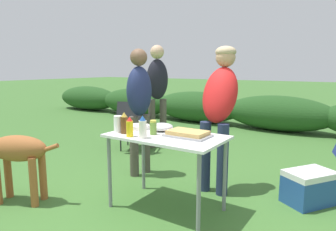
{
  "coord_description": "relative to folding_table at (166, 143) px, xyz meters",
  "views": [
    {
      "loc": [
        1.53,
        -2.31,
        1.37
      ],
      "look_at": [
        -0.12,
        0.21,
        0.89
      ],
      "focal_mm": 32.0,
      "sensor_mm": 36.0,
      "label": 1
    }
  ],
  "objects": [
    {
      "name": "ground_plane",
      "position": [
        0.0,
        0.0,
        -0.66
      ],
      "size": [
        60.0,
        60.0,
        0.0
      ],
      "primitive_type": "plane",
      "color": "#3D6B2D"
    },
    {
      "name": "mixing_bowl",
      "position": [
        -0.15,
        0.14,
        0.12
      ],
      "size": [
        0.23,
        0.23,
        0.08
      ],
      "primitive_type": "ellipsoid",
      "color": "silver",
      "rests_on": "folding_table"
    },
    {
      "name": "standing_person_in_gray_fleece",
      "position": [
        -0.82,
        0.63,
        0.3
      ],
      "size": [
        0.32,
        0.4,
        1.6
      ],
      "rotation": [
        0.0,
        0.0,
        1.35
      ],
      "color": "#4C473D",
      "rests_on": "ground"
    },
    {
      "name": "dog",
      "position": [
        -1.39,
        -0.71,
        -0.13
      ],
      "size": [
        0.89,
        0.52,
        0.76
      ],
      "rotation": [
        0.0,
        0.0,
        2.02
      ],
      "color": "#9E5B2D",
      "rests_on": "ground"
    },
    {
      "name": "shrub_hedge",
      "position": [
        0.0,
        4.43,
        -0.28
      ],
      "size": [
        14.4,
        0.9,
        0.77
      ],
      "color": "#234C1E",
      "rests_on": "ground"
    },
    {
      "name": "paper_cup_stack",
      "position": [
        -0.46,
        -0.16,
        0.16
      ],
      "size": [
        0.08,
        0.08,
        0.17
      ],
      "primitive_type": "cylinder",
      "color": "white",
      "rests_on": "folding_table"
    },
    {
      "name": "mustard_bottle",
      "position": [
        -0.25,
        -0.24,
        0.17
      ],
      "size": [
        0.06,
        0.06,
        0.19
      ],
      "color": "yellow",
      "rests_on": "folding_table"
    },
    {
      "name": "standing_person_with_beanie",
      "position": [
        0.22,
        0.72,
        0.33
      ],
      "size": [
        0.4,
        0.51,
        1.61
      ],
      "rotation": [
        0.0,
        0.0,
        -0.03
      ],
      "color": "#232D4C",
      "rests_on": "ground"
    },
    {
      "name": "mayo_bottle",
      "position": [
        -0.11,
        -0.22,
        0.17
      ],
      "size": [
        0.07,
        0.07,
        0.21
      ],
      "color": "silver",
      "rests_on": "folding_table"
    },
    {
      "name": "folding_table",
      "position": [
        0.0,
        0.0,
        0.0
      ],
      "size": [
        1.1,
        0.64,
        0.74
      ],
      "color": "white",
      "rests_on": "ground"
    },
    {
      "name": "relish_jar",
      "position": [
        -0.12,
        -0.05,
        0.14
      ],
      "size": [
        0.07,
        0.07,
        0.14
      ],
      "color": "olive",
      "rests_on": "folding_table"
    },
    {
      "name": "food_tray",
      "position": [
        0.2,
        0.06,
        0.1
      ],
      "size": [
        0.4,
        0.27,
        0.06
      ],
      "color": "#9E9EA3",
      "rests_on": "folding_table"
    },
    {
      "name": "beer_bottle",
      "position": [
        -0.38,
        -0.16,
        0.18
      ],
      "size": [
        0.07,
        0.07,
        0.21
      ],
      "color": "brown",
      "rests_on": "folding_table"
    },
    {
      "name": "plate_stack",
      "position": [
        -0.41,
        0.09,
        0.1
      ],
      "size": [
        0.24,
        0.24,
        0.04
      ],
      "primitive_type": "cylinder",
      "color": "white",
      "rests_on": "folding_table"
    },
    {
      "name": "camp_chair_near_hedge",
      "position": [
        -1.62,
        1.45,
        -0.2
      ],
      "size": [
        0.66,
        0.73,
        0.83
      ],
      "rotation": [
        0.0,
        0.0,
        0.42
      ],
      "color": "#232328",
      "rests_on": "ground"
    },
    {
      "name": "standing_person_in_dark_puffer",
      "position": [
        -1.41,
        1.86,
        0.39
      ],
      "size": [
        0.44,
        0.45,
        1.74
      ],
      "rotation": [
        0.0,
        0.0,
        0.89
      ],
      "color": "#4C473D",
      "rests_on": "ground"
    },
    {
      "name": "cooler_box",
      "position": [
        1.15,
        0.9,
        -0.49
      ],
      "size": [
        0.53,
        0.58,
        0.34
      ],
      "rotation": [
        0.0,
        0.0,
        0.97
      ],
      "color": "#234C93",
      "rests_on": "ground"
    }
  ]
}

